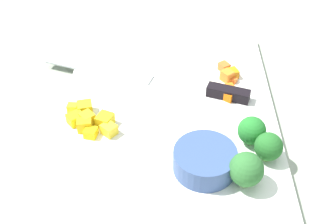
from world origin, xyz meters
name	(u,v)px	position (x,y,z in m)	size (l,w,h in m)	color
ground_plane	(168,123)	(0.00, 0.00, 0.00)	(4.00, 4.00, 0.00)	gray
cutting_board	(168,120)	(0.00, 0.00, 0.01)	(0.44, 0.32, 0.01)	white
prep_bowl	(205,160)	(-0.10, -0.05, 0.03)	(0.08, 0.08, 0.03)	#3A5287
chef_knife	(174,83)	(0.07, -0.01, 0.02)	(0.13, 0.33, 0.02)	silver
carrot_dice_0	(234,80)	(0.08, -0.10, 0.02)	(0.01, 0.01, 0.01)	orange
carrot_dice_1	(230,88)	(0.06, -0.10, 0.02)	(0.01, 0.01, 0.01)	orange
carrot_dice_2	(227,76)	(0.09, -0.09, 0.02)	(0.02, 0.02, 0.02)	orange
carrot_dice_3	(229,96)	(0.04, -0.09, 0.02)	(0.01, 0.01, 0.01)	orange
carrot_dice_4	(232,73)	(0.10, -0.10, 0.02)	(0.02, 0.02, 0.01)	orange
carrot_dice_5	(224,67)	(0.12, -0.09, 0.02)	(0.02, 0.01, 0.01)	orange
pepper_dice_0	(87,119)	(-0.02, 0.11, 0.02)	(0.02, 0.02, 0.02)	yellow
pepper_dice_1	(85,108)	(0.01, 0.12, 0.02)	(0.02, 0.02, 0.02)	yellow
pepper_dice_2	(109,129)	(-0.04, 0.08, 0.02)	(0.02, 0.02, 0.02)	yellow
pepper_dice_3	(91,133)	(-0.04, 0.11, 0.02)	(0.02, 0.02, 0.01)	yellow
pepper_dice_4	(76,118)	(-0.01, 0.13, 0.02)	(0.02, 0.02, 0.02)	yellow
pepper_dice_5	(73,108)	(0.01, 0.14, 0.02)	(0.01, 0.01, 0.01)	yellow
pepper_dice_6	(105,120)	(-0.02, 0.09, 0.02)	(0.02, 0.02, 0.02)	yellow
pepper_dice_7	(84,125)	(-0.03, 0.12, 0.02)	(0.02, 0.02, 0.02)	yellow
broccoli_floret_0	(269,147)	(-0.08, -0.13, 0.03)	(0.04, 0.04, 0.04)	#88B657
broccoli_floret_1	(246,170)	(-0.12, -0.10, 0.04)	(0.04, 0.04, 0.05)	#85B06C
broccoli_floret_2	(252,131)	(-0.05, -0.11, 0.03)	(0.04, 0.04, 0.04)	#8CB65A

